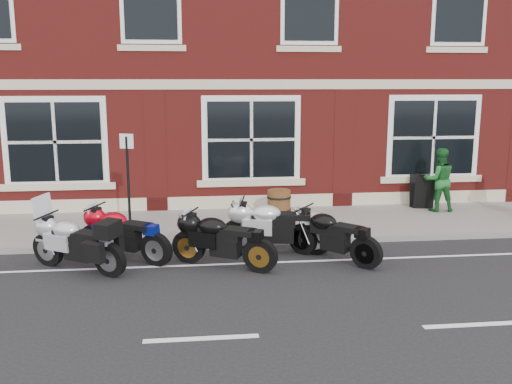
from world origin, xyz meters
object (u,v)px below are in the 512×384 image
(moto_touring_silver, at_px, (76,241))
(barrel_planter, at_px, (279,203))
(moto_sport_red, at_px, (124,232))
(moto_sport_black, at_px, (222,239))
(a_board_sign, at_px, (422,192))
(moto_sport_silver, at_px, (274,225))
(pedestrian_right, at_px, (439,180))
(moto_naked_black, at_px, (332,234))
(parking_sign, at_px, (128,177))

(moto_touring_silver, height_order, barrel_planter, moto_touring_silver)
(moto_sport_red, height_order, moto_sport_black, moto_sport_red)
(moto_sport_red, bearing_deg, moto_touring_silver, 156.48)
(a_board_sign, bearing_deg, moto_sport_red, -146.10)
(moto_sport_red, relative_size, moto_sport_silver, 0.83)
(pedestrian_right, relative_size, barrel_planter, 2.44)
(moto_naked_black, distance_m, a_board_sign, 5.12)
(a_board_sign, bearing_deg, barrel_planter, -162.36)
(parking_sign, bearing_deg, moto_sport_black, -26.25)
(moto_sport_silver, bearing_deg, moto_sport_black, 137.27)
(moto_sport_black, height_order, parking_sign, parking_sign)
(moto_sport_silver, relative_size, moto_naked_black, 1.42)
(moto_sport_black, bearing_deg, moto_touring_silver, 116.60)
(a_board_sign, relative_size, barrel_planter, 1.31)
(moto_sport_silver, bearing_deg, pedestrian_right, -47.16)
(moto_touring_silver, height_order, moto_naked_black, moto_touring_silver)
(moto_sport_red, height_order, moto_naked_black, moto_sport_red)
(moto_sport_black, xyz_separation_m, moto_naked_black, (2.18, 0.15, -0.02))
(parking_sign, bearing_deg, pedestrian_right, 31.93)
(moto_sport_black, distance_m, moto_naked_black, 2.18)
(moto_sport_black, height_order, moto_naked_black, moto_sport_black)
(moto_naked_black, distance_m, parking_sign, 4.63)
(moto_touring_silver, bearing_deg, moto_naked_black, -57.67)
(moto_naked_black, relative_size, a_board_sign, 1.80)
(moto_naked_black, height_order, a_board_sign, a_board_sign)
(moto_touring_silver, relative_size, moto_naked_black, 1.18)
(parking_sign, bearing_deg, barrel_planter, 41.84)
(moto_naked_black, bearing_deg, parking_sign, 110.64)
(moto_naked_black, bearing_deg, pedestrian_right, -1.16)
(moto_touring_silver, relative_size, pedestrian_right, 1.13)
(pedestrian_right, height_order, parking_sign, parking_sign)
(moto_sport_black, bearing_deg, moto_sport_silver, -25.89)
(moto_sport_silver, distance_m, a_board_sign, 5.49)
(pedestrian_right, xyz_separation_m, a_board_sign, (-0.29, 0.38, -0.39))
(pedestrian_right, distance_m, a_board_sign, 0.62)
(moto_sport_black, relative_size, a_board_sign, 2.20)
(moto_sport_silver, distance_m, moto_naked_black, 1.23)
(a_board_sign, height_order, parking_sign, parking_sign)
(pedestrian_right, bearing_deg, barrel_planter, 7.24)
(moto_sport_silver, relative_size, a_board_sign, 2.56)
(moto_sport_silver, height_order, pedestrian_right, pedestrian_right)
(moto_sport_red, height_order, a_board_sign, a_board_sign)
(a_board_sign, bearing_deg, moto_naked_black, -121.74)
(barrel_planter, bearing_deg, moto_touring_silver, -142.63)
(moto_sport_red, distance_m, parking_sign, 1.68)
(pedestrian_right, bearing_deg, moto_touring_silver, 27.23)
(parking_sign, bearing_deg, moto_sport_silver, -2.20)
(moto_sport_black, relative_size, parking_sign, 0.87)
(moto_touring_silver, distance_m, moto_naked_black, 4.90)
(moto_naked_black, distance_m, barrel_planter, 3.34)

